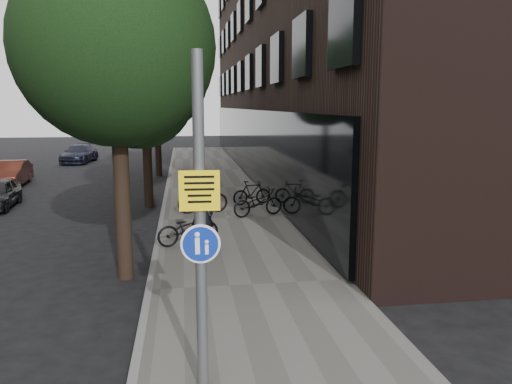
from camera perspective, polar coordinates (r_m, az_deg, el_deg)
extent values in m
plane|color=black|center=(8.23, 1.14, -19.39)|extent=(120.00, 120.00, 0.00)
cube|color=#5D5B56|center=(17.59, -3.42, -3.15)|extent=(4.50, 60.00, 0.12)
cube|color=slate|center=(17.55, -10.77, -3.33)|extent=(0.15, 60.00, 0.13)
cube|color=black|center=(31.05, 10.54, 18.95)|extent=(12.00, 40.00, 18.00)
cylinder|color=black|center=(11.91, -14.95, -2.20)|extent=(0.36, 0.36, 3.20)
sphere|color=black|center=(11.73, -15.78, 15.76)|extent=(4.40, 4.40, 4.40)
sphere|color=black|center=(12.42, -13.23, 10.90)|extent=(2.64, 2.64, 2.64)
cylinder|color=black|center=(20.27, -12.27, 2.79)|extent=(0.36, 0.36, 3.20)
sphere|color=black|center=(20.17, -12.67, 13.28)|extent=(5.00, 5.00, 5.00)
sphere|color=black|center=(20.91, -11.29, 10.46)|extent=(3.00, 3.00, 3.00)
cylinder|color=black|center=(29.21, -11.11, 4.94)|extent=(0.36, 0.36, 3.20)
sphere|color=black|center=(29.14, -11.36, 12.21)|extent=(5.00, 5.00, 5.00)
sphere|color=black|center=(29.90, -10.44, 10.26)|extent=(3.00, 3.00, 3.00)
cylinder|color=#595B5E|center=(6.70, -6.39, -4.03)|extent=(0.15, 0.15, 4.60)
cube|color=yellow|center=(6.60, -6.47, 0.28)|extent=(0.53, 0.05, 0.53)
cylinder|color=#0E279A|center=(6.75, -6.36, -5.72)|extent=(0.47, 0.04, 0.47)
cylinder|color=white|center=(6.75, -6.36, -5.72)|extent=(0.53, 0.04, 0.53)
imported|color=black|center=(13.78, -6.21, -2.58)|extent=(0.77, 0.59, 1.89)
imported|color=black|center=(17.74, 0.23, -1.18)|extent=(2.02, 1.21, 1.00)
imported|color=black|center=(19.80, -0.48, -0.08)|extent=(1.66, 0.84, 0.96)
imported|color=black|center=(14.27, -7.76, -4.11)|extent=(1.92, 1.19, 0.95)
imported|color=black|center=(18.36, -6.10, -0.68)|extent=(1.90, 0.77, 1.11)
imported|color=#4D1F16|center=(27.95, -26.23, 1.90)|extent=(1.60, 3.94, 1.27)
imported|color=black|center=(37.65, -19.53, 4.15)|extent=(2.28, 4.54, 1.27)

